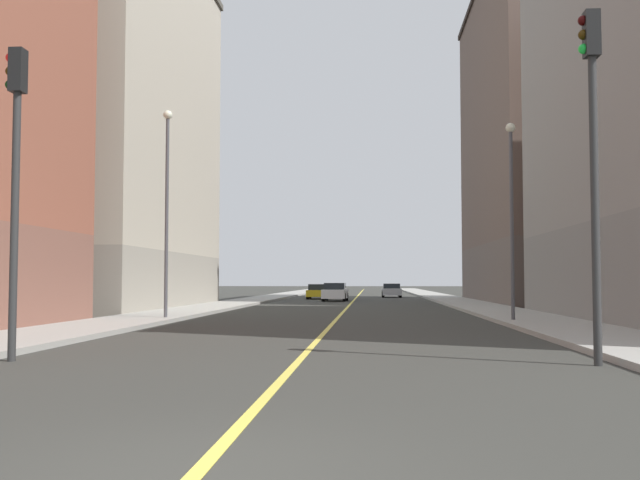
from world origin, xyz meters
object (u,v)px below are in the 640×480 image
at_px(traffic_light_left_near, 593,138).
at_px(car_yellow, 319,292).
at_px(street_lamp_right_near, 167,194).
at_px(car_white, 335,292).
at_px(building_left_mid, 561,140).
at_px(street_lamp_left_near, 511,200).
at_px(car_silver, 392,291).
at_px(traffic_light_right_near, 15,159).
at_px(building_right_midblock, 86,123).

height_order(traffic_light_left_near, car_yellow, traffic_light_left_near).
relative_size(traffic_light_left_near, street_lamp_right_near, 0.82).
distance_m(car_yellow, car_white, 6.61).
xyz_separation_m(building_left_mid, street_lamp_left_near, (-8.51, -26.18, -7.14)).
relative_size(traffic_light_left_near, car_yellow, 1.50).
bearing_deg(car_silver, traffic_light_right_near, -99.13).
relative_size(street_lamp_right_near, car_yellow, 1.82).
relative_size(car_yellow, car_white, 1.00).
xyz_separation_m(street_lamp_right_near, car_yellow, (3.57, 35.37, -4.46)).
relative_size(building_left_mid, car_silver, 5.41).
distance_m(street_lamp_right_near, car_white, 29.82).
distance_m(building_right_midblock, street_lamp_left_near, 26.61).
bearing_deg(car_yellow, car_white, -74.53).
height_order(building_left_mid, street_lamp_right_near, building_left_mid).
height_order(traffic_light_left_near, car_white, traffic_light_left_near).
bearing_deg(street_lamp_right_near, building_left_mid, 49.09).
bearing_deg(building_left_mid, car_white, 167.64).
relative_size(building_left_mid, car_yellow, 5.17).
distance_m(traffic_light_right_near, street_lamp_left_near, 18.62).
relative_size(building_left_mid, car_white, 5.18).
relative_size(traffic_light_right_near, street_lamp_left_near, 0.85).
bearing_deg(building_right_midblock, traffic_light_right_near, -70.95).
height_order(building_left_mid, traffic_light_right_near, building_left_mid).
bearing_deg(car_yellow, traffic_light_left_near, -79.93).
height_order(building_left_mid, building_right_midblock, building_left_mid).
xyz_separation_m(car_yellow, car_white, (1.76, -6.37, 0.04)).
distance_m(building_left_mid, street_lamp_right_near, 34.21).
bearing_deg(car_silver, building_right_midblock, -122.64).
distance_m(car_silver, car_white, 13.68).
xyz_separation_m(traffic_light_left_near, car_silver, (-2.39, 56.48, -3.71)).
distance_m(building_left_mid, traffic_light_left_near, 41.77).
distance_m(street_lamp_right_near, car_silver, 43.26).
bearing_deg(traffic_light_right_near, street_lamp_left_near, 47.89).
height_order(street_lamp_left_near, car_white, street_lamp_left_near).
relative_size(building_left_mid, street_lamp_right_near, 2.84).
relative_size(street_lamp_left_near, car_yellow, 1.63).
bearing_deg(car_white, street_lamp_right_near, -100.41).
bearing_deg(car_yellow, building_left_mid, -28.55).
xyz_separation_m(building_left_mid, street_lamp_right_near, (-21.97, -25.35, -6.68)).
xyz_separation_m(building_left_mid, car_yellow, (-18.41, 10.01, -11.14)).
bearing_deg(car_silver, street_lamp_right_near, -103.52).
height_order(street_lamp_left_near, street_lamp_right_near, street_lamp_right_near).
height_order(building_left_mid, car_silver, building_left_mid).
distance_m(street_lamp_left_near, car_yellow, 37.74).
bearing_deg(car_silver, car_yellow, -135.10).
bearing_deg(building_left_mid, street_lamp_left_near, -108.00).
distance_m(building_left_mid, car_silver, 23.18).
height_order(traffic_light_right_near, car_white, traffic_light_right_near).
bearing_deg(traffic_light_left_near, building_left_mid, 76.61).
height_order(traffic_light_right_near, car_yellow, traffic_light_right_near).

